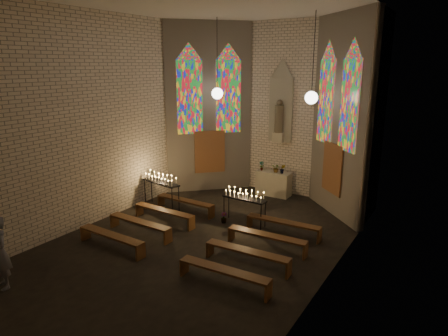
{
  "coord_description": "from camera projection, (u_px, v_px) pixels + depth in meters",
  "views": [
    {
      "loc": [
        6.57,
        -9.14,
        5.32
      ],
      "look_at": [
        0.15,
        1.27,
        2.12
      ],
      "focal_mm": 32.0,
      "sensor_mm": 36.0,
      "label": 1
    }
  ],
  "objects": [
    {
      "name": "floor",
      "position": [
        198.0,
        243.0,
        12.21
      ],
      "size": [
        12.0,
        12.0,
        0.0
      ],
      "primitive_type": "plane",
      "color": "black",
      "rests_on": "ground"
    },
    {
      "name": "room",
      "position": [
        252.0,
        111.0,
        14.04
      ],
      "size": [
        8.22,
        12.43,
        7.0
      ],
      "color": "beige",
      "rests_on": "ground"
    },
    {
      "name": "altar",
      "position": [
        274.0,
        183.0,
        16.57
      ],
      "size": [
        1.4,
        0.6,
        1.0
      ],
      "primitive_type": "cube",
      "color": "beige",
      "rests_on": "ground"
    },
    {
      "name": "flower_vase_left",
      "position": [
        262.0,
        166.0,
        16.63
      ],
      "size": [
        0.23,
        0.18,
        0.39
      ],
      "primitive_type": "imported",
      "rotation": [
        0.0,
        0.0,
        0.22
      ],
      "color": "#4C723F",
      "rests_on": "altar"
    },
    {
      "name": "flower_vase_center",
      "position": [
        276.0,
        168.0,
        16.31
      ],
      "size": [
        0.4,
        0.37,
        0.37
      ],
      "primitive_type": "imported",
      "rotation": [
        0.0,
        0.0,
        -0.3
      ],
      "color": "#4C723F",
      "rests_on": "altar"
    },
    {
      "name": "flower_vase_right",
      "position": [
        283.0,
        169.0,
        16.15
      ],
      "size": [
        0.25,
        0.23,
        0.38
      ],
      "primitive_type": "imported",
      "rotation": [
        0.0,
        0.0,
        0.31
      ],
      "color": "#4C723F",
      "rests_on": "altar"
    },
    {
      "name": "aisle_flower_pot",
      "position": [
        224.0,
        218.0,
        13.74
      ],
      "size": [
        0.26,
        0.26,
        0.37
      ],
      "primitive_type": "imported",
      "rotation": [
        0.0,
        0.0,
        0.32
      ],
      "color": "#4C723F",
      "rests_on": "ground"
    },
    {
      "name": "votive_stand_left",
      "position": [
        161.0,
        180.0,
        14.98
      ],
      "size": [
        1.77,
        0.71,
        1.26
      ],
      "rotation": [
        0.0,
        0.0,
        -0.18
      ],
      "color": "black",
      "rests_on": "ground"
    },
    {
      "name": "votive_stand_right",
      "position": [
        244.0,
        196.0,
        13.46
      ],
      "size": [
        1.58,
        0.45,
        1.15
      ],
      "rotation": [
        0.0,
        0.0,
        -0.05
      ],
      "color": "black",
      "rests_on": "ground"
    },
    {
      "name": "pew_left_0",
      "position": [
        185.0,
        202.0,
        14.71
      ],
      "size": [
        2.44,
        0.42,
        0.47
      ],
      "rotation": [
        0.0,
        0.0,
        -0.03
      ],
      "color": "#533117",
      "rests_on": "ground"
    },
    {
      "name": "pew_right_0",
      "position": [
        283.0,
        223.0,
        12.73
      ],
      "size": [
        2.44,
        0.42,
        0.47
      ],
      "rotation": [
        0.0,
        0.0,
        0.03
      ],
      "color": "#533117",
      "rests_on": "ground"
    },
    {
      "name": "pew_left_1",
      "position": [
        164.0,
        212.0,
        13.72
      ],
      "size": [
        2.44,
        0.42,
        0.47
      ],
      "rotation": [
        0.0,
        0.0,
        -0.03
      ],
      "color": "#533117",
      "rests_on": "ground"
    },
    {
      "name": "pew_right_1",
      "position": [
        267.0,
        237.0,
        11.74
      ],
      "size": [
        2.44,
        0.42,
        0.47
      ],
      "rotation": [
        0.0,
        0.0,
        0.03
      ],
      "color": "#533117",
      "rests_on": "ground"
    },
    {
      "name": "pew_left_2",
      "position": [
        140.0,
        223.0,
        12.73
      ],
      "size": [
        2.44,
        0.42,
        0.47
      ],
      "rotation": [
        0.0,
        0.0,
        -0.03
      ],
      "color": "#533117",
      "rests_on": "ground"
    },
    {
      "name": "pew_right_2",
      "position": [
        247.0,
        253.0,
        10.75
      ],
      "size": [
        2.44,
        0.42,
        0.47
      ],
      "rotation": [
        0.0,
        0.0,
        0.03
      ],
      "color": "#533117",
      "rests_on": "ground"
    },
    {
      "name": "pew_left_3",
      "position": [
        111.0,
        237.0,
        11.75
      ],
      "size": [
        2.44,
        0.42,
        0.47
      ],
      "rotation": [
        0.0,
        0.0,
        -0.03
      ],
      "color": "#533117",
      "rests_on": "ground"
    },
    {
      "name": "pew_right_3",
      "position": [
        224.0,
        272.0,
        9.76
      ],
      "size": [
        2.44,
        0.42,
        0.47
      ],
      "rotation": [
        0.0,
        0.0,
        0.03
      ],
      "color": "#533117",
      "rests_on": "ground"
    },
    {
      "name": "visitor",
      "position": [
        0.0,
        253.0,
        9.59
      ],
      "size": [
        0.75,
        0.58,
        1.81
      ],
      "primitive_type": "imported",
      "rotation": [
        0.0,
        0.0,
        -0.25
      ],
      "color": "#555660",
      "rests_on": "ground"
    }
  ]
}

